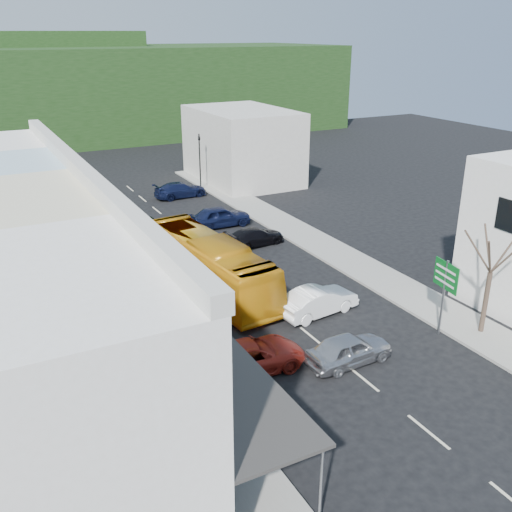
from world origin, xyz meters
The scene contains 18 objects.
ground centered at (0.00, 0.00, 0.00)m, with size 120.00×120.00×0.00m, color black.
sidewalk_left centered at (-7.50, 10.00, 0.07)m, with size 3.00×52.00×0.15m, color gray.
sidewalk_right centered at (7.50, 10.00, 0.07)m, with size 3.00×52.00×0.15m, color gray.
shopfront_row centered at (-12.49, 5.00, 4.00)m, with size 8.25×30.00×8.00m.
distant_block_right centered at (11.00, 30.00, 3.50)m, with size 8.00×12.00×7.00m, color #B7B2A8.
hillside centered at (-1.45, 65.09, 6.73)m, with size 80.00×26.00×14.00m.
bus centered at (-2.29, 7.42, 1.55)m, with size 2.50×11.60×3.10m, color orange.
car_silver centered at (0.17, -2.69, 0.70)m, with size 1.80×4.40×1.40m, color #AEAFB3.
car_white centered at (1.61, 2.01, 0.70)m, with size 1.80×4.40×1.40m, color white.
car_red centered at (-4.01, -1.14, 0.70)m, with size 1.90×4.60×1.40m, color maroon.
car_black_near centered at (3.48, 12.81, 0.70)m, with size 1.84×4.50×1.40m, color black.
car_navy_mid centered at (3.01, 17.68, 0.70)m, with size 1.80×4.40×1.40m, color black.
car_black_far centered at (-3.62, 19.29, 0.70)m, with size 1.80×4.40×1.40m, color black.
car_navy_far centered at (3.23, 26.87, 0.70)m, with size 1.84×4.50×1.40m, color black.
pedestrian_left centered at (-6.50, 1.22, 1.00)m, with size 0.60×0.40×1.70m, color black.
direction_sign centered at (5.80, -2.56, 1.95)m, with size 0.46×1.77×3.91m, color #07581A, non-canonical shape.
street_tree centered at (7.64, -3.54, 3.30)m, with size 2.73×2.73×6.59m, color #392A20, non-canonical shape.
traffic_signal centered at (5.80, 28.36, 2.64)m, with size 0.58×1.08×5.27m, color black, non-canonical shape.
Camera 1 is at (-13.84, -20.48, 14.05)m, focal length 40.00 mm.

